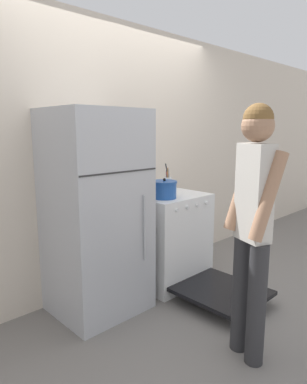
{
  "coord_description": "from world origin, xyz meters",
  "views": [
    {
      "loc": [
        -2.11,
        -2.66,
        1.54
      ],
      "look_at": [
        -0.01,
        -0.49,
        0.99
      ],
      "focal_mm": 32.0,
      "sensor_mm": 36.0,
      "label": 1
    }
  ],
  "objects_px": {
    "utensil_jar": "(168,183)",
    "dutch_oven_pot": "(164,189)",
    "tea_kettle": "(146,187)",
    "person": "(253,220)",
    "stove_range": "(168,239)",
    "refrigerator": "(97,213)"
  },
  "relations": [
    {
      "from": "refrigerator",
      "to": "person",
      "type": "height_order",
      "value": "refrigerator"
    },
    {
      "from": "refrigerator",
      "to": "stove_range",
      "type": "xyz_separation_m",
      "value": [
        0.83,
        -0.04,
        -0.4
      ]
    },
    {
      "from": "dutch_oven_pot",
      "to": "person",
      "type": "distance_m",
      "value": 1.14
    },
    {
      "from": "utensil_jar",
      "to": "person",
      "type": "distance_m",
      "value": 1.52
    },
    {
      "from": "stove_range",
      "to": "utensil_jar",
      "type": "relative_size",
      "value": 4.99
    },
    {
      "from": "stove_range",
      "to": "tea_kettle",
      "type": "relative_size",
      "value": 5.56
    },
    {
      "from": "stove_range",
      "to": "tea_kettle",
      "type": "distance_m",
      "value": 0.58
    },
    {
      "from": "refrigerator",
      "to": "stove_range",
      "type": "distance_m",
      "value": 0.92
    },
    {
      "from": "person",
      "to": "utensil_jar",
      "type": "bearing_deg",
      "value": -4.42
    },
    {
      "from": "tea_kettle",
      "to": "person",
      "type": "distance_m",
      "value": 1.41
    },
    {
      "from": "utensil_jar",
      "to": "person",
      "type": "bearing_deg",
      "value": -115.22
    },
    {
      "from": "utensil_jar",
      "to": "person",
      "type": "height_order",
      "value": "person"
    },
    {
      "from": "utensil_jar",
      "to": "refrigerator",
      "type": "bearing_deg",
      "value": -172.24
    },
    {
      "from": "utensil_jar",
      "to": "dutch_oven_pot",
      "type": "bearing_deg",
      "value": -140.93
    },
    {
      "from": "dutch_oven_pot",
      "to": "tea_kettle",
      "type": "distance_m",
      "value": 0.27
    },
    {
      "from": "refrigerator",
      "to": "tea_kettle",
      "type": "height_order",
      "value": "refrigerator"
    },
    {
      "from": "stove_range",
      "to": "dutch_oven_pot",
      "type": "distance_m",
      "value": 0.57
    },
    {
      "from": "refrigerator",
      "to": "person",
      "type": "bearing_deg",
      "value": -73.87
    },
    {
      "from": "refrigerator",
      "to": "stove_range",
      "type": "relative_size",
      "value": 1.22
    },
    {
      "from": "refrigerator",
      "to": "dutch_oven_pot",
      "type": "distance_m",
      "value": 0.69
    },
    {
      "from": "tea_kettle",
      "to": "person",
      "type": "relative_size",
      "value": 0.15
    },
    {
      "from": "stove_range",
      "to": "utensil_jar",
      "type": "xyz_separation_m",
      "value": [
        0.18,
        0.18,
        0.53
      ]
    }
  ]
}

